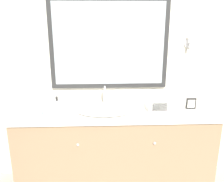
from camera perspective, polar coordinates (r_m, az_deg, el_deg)
The scene contains 8 objects.
wall_back at distance 2.57m, azimuth 0.33°, elevation 6.94°, with size 8.00×0.18×2.55m.
vanity_counter at distance 2.59m, azimuth 0.65°, elevation -13.29°, with size 1.95×0.54×0.85m.
sink_basin at distance 2.37m, azimuth -1.59°, elevation -4.34°, with size 0.53×0.37×0.21m.
soap_bottle at distance 2.36m, azimuth -12.37°, elevation -3.57°, with size 0.06×0.06×0.17m.
appliance_box at distance 2.43m, azimuth 10.51°, elevation -3.04°, with size 0.20×0.15×0.12m.
picture_frame at distance 2.55m, azimuth 17.61°, elevation -2.75°, with size 0.10×0.01×0.11m.
hand_towel_near_sink at distance 2.37m, azimuth -17.77°, elevation -5.18°, with size 0.18×0.11×0.04m.
hand_towel_far_corner at distance 2.57m, azimuth -17.07°, elevation -3.36°, with size 0.19×0.14×0.04m.
Camera 1 is at (-0.12, -1.93, 1.73)m, focal length 40.00 mm.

